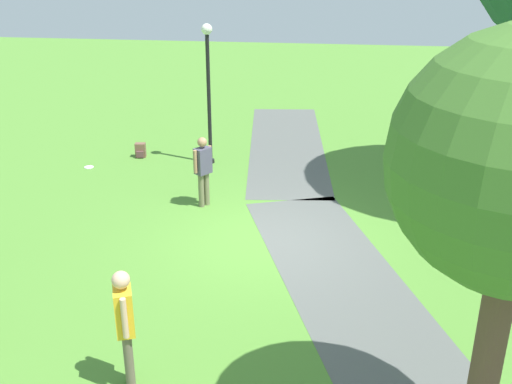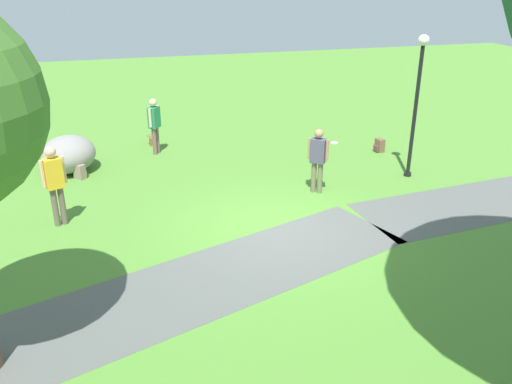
{
  "view_description": "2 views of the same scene",
  "coord_description": "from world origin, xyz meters",
  "px_view_note": "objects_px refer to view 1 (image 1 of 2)",
  "views": [
    {
      "loc": [
        11.15,
        1.16,
        5.86
      ],
      "look_at": [
        -0.67,
        -0.3,
        0.76
      ],
      "focal_mm": 42.88,
      "sensor_mm": 36.0,
      "label": 1
    },
    {
      "loc": [
        3.25,
        9.89,
        5.32
      ],
      "look_at": [
        0.51,
        -0.01,
        0.9
      ],
      "focal_mm": 37.35,
      "sensor_mm": 36.0,
      "label": 2
    }
  ],
  "objects_px": {
    "lamp_post": "(208,80)",
    "passerby_on_path": "(125,321)",
    "spare_backpack_on_lawn": "(141,150)",
    "frisbee_on_grass": "(89,167)",
    "man_near_boulder": "(203,167)"
  },
  "relations": [
    {
      "from": "lamp_post",
      "to": "man_near_boulder",
      "type": "distance_m",
      "value": 3.14
    },
    {
      "from": "man_near_boulder",
      "to": "spare_backpack_on_lawn",
      "type": "distance_m",
      "value": 3.95
    },
    {
      "from": "passerby_on_path",
      "to": "spare_backpack_on_lawn",
      "type": "height_order",
      "value": "passerby_on_path"
    },
    {
      "from": "man_near_boulder",
      "to": "spare_backpack_on_lawn",
      "type": "height_order",
      "value": "man_near_boulder"
    },
    {
      "from": "passerby_on_path",
      "to": "spare_backpack_on_lawn",
      "type": "xyz_separation_m",
      "value": [
        -9.12,
        -2.63,
        -0.87
      ]
    },
    {
      "from": "man_near_boulder",
      "to": "spare_backpack_on_lawn",
      "type": "xyz_separation_m",
      "value": [
        -3.01,
        -2.43,
        -0.76
      ]
    },
    {
      "from": "lamp_post",
      "to": "spare_backpack_on_lawn",
      "type": "relative_size",
      "value": 9.32
    },
    {
      "from": "lamp_post",
      "to": "passerby_on_path",
      "type": "height_order",
      "value": "lamp_post"
    },
    {
      "from": "passerby_on_path",
      "to": "spare_backpack_on_lawn",
      "type": "distance_m",
      "value": 9.53
    },
    {
      "from": "spare_backpack_on_lawn",
      "to": "frisbee_on_grass",
      "type": "distance_m",
      "value": 1.52
    },
    {
      "from": "passerby_on_path",
      "to": "frisbee_on_grass",
      "type": "height_order",
      "value": "passerby_on_path"
    },
    {
      "from": "frisbee_on_grass",
      "to": "spare_backpack_on_lawn",
      "type": "bearing_deg",
      "value": 130.81
    },
    {
      "from": "spare_backpack_on_lawn",
      "to": "frisbee_on_grass",
      "type": "height_order",
      "value": "spare_backpack_on_lawn"
    },
    {
      "from": "passerby_on_path",
      "to": "spare_backpack_on_lawn",
      "type": "bearing_deg",
      "value": -163.91
    },
    {
      "from": "man_near_boulder",
      "to": "passerby_on_path",
      "type": "height_order",
      "value": "passerby_on_path"
    }
  ]
}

